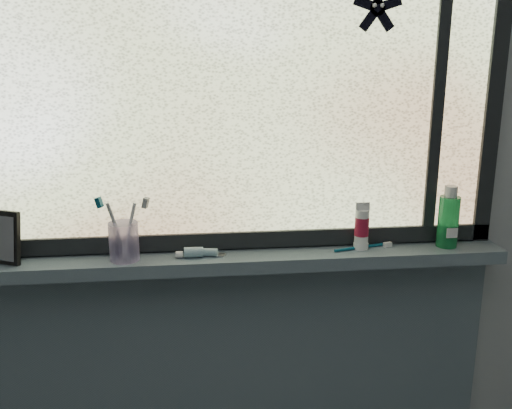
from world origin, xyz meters
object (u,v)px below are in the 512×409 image
object	(u,v)px
mouthwash_bottle	(449,216)
cream_tube	(362,224)
vanity_mirror	(1,237)
toothbrush_cup	(124,241)

from	to	relation	value
mouthwash_bottle	cream_tube	world-z (taller)	mouthwash_bottle
mouthwash_bottle	cream_tube	distance (m)	0.27
vanity_mirror	mouthwash_bottle	distance (m)	1.32
vanity_mirror	mouthwash_bottle	size ratio (longest dim) A/B	0.97
mouthwash_bottle	cream_tube	size ratio (longest dim) A/B	1.51
vanity_mirror	mouthwash_bottle	world-z (taller)	mouthwash_bottle
vanity_mirror	toothbrush_cup	xyz separation A→B (m)	(0.34, -0.02, -0.02)
vanity_mirror	cream_tube	world-z (taller)	vanity_mirror
toothbrush_cup	cream_tube	distance (m)	0.71
vanity_mirror	mouthwash_bottle	bearing A→B (deg)	24.43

